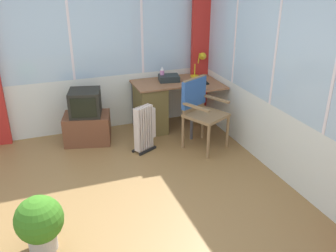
% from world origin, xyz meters
% --- Properties ---
extents(ground, '(5.17, 5.59, 0.06)m').
position_xyz_m(ground, '(0.00, 0.00, -0.03)').
color(ground, olive).
extents(north_window_panel, '(4.17, 0.07, 2.61)m').
position_xyz_m(north_window_panel, '(0.00, 2.33, 1.30)').
color(north_window_panel, silver).
rests_on(north_window_panel, ground).
extents(east_window_panel, '(0.07, 4.59, 2.61)m').
position_xyz_m(east_window_panel, '(2.12, 0.00, 1.30)').
color(east_window_panel, silver).
rests_on(east_window_panel, ground).
extents(curtain_corner, '(0.35, 0.09, 2.51)m').
position_xyz_m(curtain_corner, '(1.99, 2.20, 1.26)').
color(curtain_corner, red).
rests_on(curtain_corner, ground).
extents(desk, '(1.26, 0.88, 0.74)m').
position_xyz_m(desk, '(1.10, 1.96, 0.40)').
color(desk, '#92603D').
rests_on(desk, ground).
extents(desk_lamp, '(0.23, 0.20, 0.39)m').
position_xyz_m(desk_lamp, '(1.89, 2.03, 1.00)').
color(desk_lamp, yellow).
rests_on(desk_lamp, desk).
extents(tv_remote, '(0.06, 0.15, 0.02)m').
position_xyz_m(tv_remote, '(1.84, 1.71, 0.75)').
color(tv_remote, black).
rests_on(tv_remote, desk).
extents(spray_bottle, '(0.06, 0.06, 0.22)m').
position_xyz_m(spray_bottle, '(1.28, 2.07, 0.84)').
color(spray_bottle, pink).
rests_on(spray_bottle, desk).
extents(paper_tray, '(0.34, 0.28, 0.09)m').
position_xyz_m(paper_tray, '(1.36, 2.01, 0.79)').
color(paper_tray, '#252D2D').
rests_on(paper_tray, desk).
extents(wooden_armchair, '(0.64, 0.65, 0.97)m').
position_xyz_m(wooden_armchair, '(1.51, 1.24, 0.62)').
color(wooden_armchair, '#94734B').
rests_on(wooden_armchair, ground).
extents(tv_on_stand, '(0.73, 0.59, 0.78)m').
position_xyz_m(tv_on_stand, '(0.07, 1.88, 0.34)').
color(tv_on_stand, brown).
rests_on(tv_on_stand, ground).
extents(space_heater, '(0.37, 0.29, 0.65)m').
position_xyz_m(space_heater, '(0.77, 1.36, 0.33)').
color(space_heater, silver).
rests_on(space_heater, ground).
extents(potted_plant, '(0.43, 0.43, 0.54)m').
position_xyz_m(potted_plant, '(-0.68, -0.18, 0.30)').
color(potted_plant, beige).
rests_on(potted_plant, ground).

